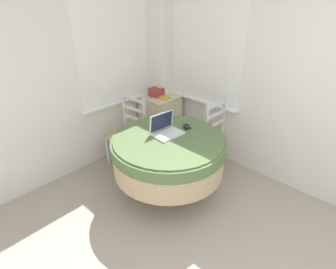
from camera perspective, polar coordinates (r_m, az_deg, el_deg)
The scene contains 10 objects.
corner_room_shell at distance 2.88m, azimuth 0.97°, elevation 11.50°, with size 4.27×4.70×2.55m.
round_dining_table at distance 2.89m, azimuth 0.12°, elevation -3.73°, with size 1.25×1.25×0.75m.
laptop at distance 2.86m, azimuth -0.46°, elevation 1.06°, with size 0.34×0.27×0.23m.
computer_mouse at distance 2.98m, azimuth 3.98°, elevation 1.58°, with size 0.05×0.08×0.04m.
cell_phone at distance 3.04m, azimuth 4.15°, elevation 1.82°, with size 0.11×0.14×0.01m.
dining_chair_near_back_window at distance 3.57m, azimuth -8.62°, elevation 0.26°, with size 0.44×0.46×0.96m.
dining_chair_near_right_window at distance 3.58m, azimuth 8.24°, elevation 0.31°, with size 0.44×0.42×0.96m.
corner_cabinet at distance 4.09m, azimuth -1.60°, elevation 3.28°, with size 0.52×0.50×0.77m.
storage_box at distance 3.93m, azimuth -2.52°, elevation 9.21°, with size 0.17×0.18×0.12m.
book_on_cabinet at distance 3.87m, azimuth -1.28°, elevation 8.15°, with size 0.12×0.26×0.02m.
Camera 1 is at (-0.89, -0.07, 2.10)m, focal length 28.00 mm.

